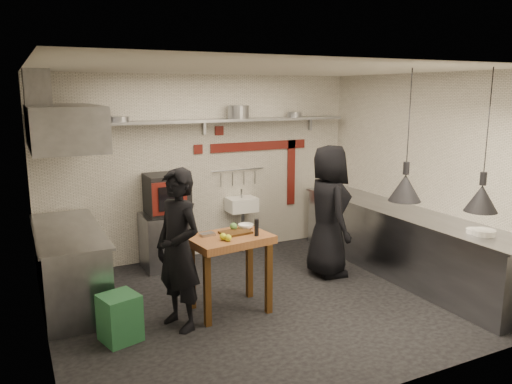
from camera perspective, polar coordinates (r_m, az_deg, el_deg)
name	(u,v)px	position (r m, az deg, el deg)	size (l,w,h in m)	color
floor	(266,301)	(6.32, 1.19, -12.39)	(5.00, 5.00, 0.00)	black
ceiling	(267,69)	(5.78, 1.31, 13.88)	(5.00, 5.00, 0.00)	silver
wall_back	(204,167)	(7.79, -5.93, 2.89)	(5.00, 0.04, 2.80)	silver
wall_front	(386,236)	(4.20, 14.67, -4.94)	(5.00, 0.04, 2.80)	silver
wall_left	(37,213)	(5.25, -23.73, -2.26)	(0.04, 4.20, 2.80)	silver
wall_right	(425,175)	(7.37, 18.75, 1.85)	(0.04, 4.20, 2.80)	silver
red_band_horiz	(260,146)	(8.11, 0.41, 5.29)	(1.70, 0.02, 0.14)	maroon
red_band_vert	(291,172)	(8.46, 4.04, 2.24)	(0.14, 0.02, 1.10)	maroon
red_tile_a	(219,131)	(7.80, -4.23, 7.00)	(0.14, 0.02, 0.14)	maroon
red_tile_b	(198,149)	(7.70, -6.62, 4.88)	(0.14, 0.02, 0.14)	maroon
back_shelf	(208,121)	(7.54, -5.56, 8.12)	(4.60, 0.34, 0.04)	gray
shelf_bracket_left	(72,131)	(7.25, -20.24, 6.54)	(0.04, 0.06, 0.24)	gray
shelf_bracket_mid	(204,127)	(7.69, -5.94, 7.43)	(0.04, 0.06, 0.24)	gray
shelf_bracket_right	(310,123)	(8.54, 6.20, 7.83)	(0.04, 0.06, 0.24)	gray
pan_far_left	(102,119)	(7.14, -17.22, 7.99)	(0.26, 0.26, 0.09)	gray
pan_mid_left	(120,119)	(7.19, -15.32, 8.04)	(0.26, 0.26, 0.07)	gray
stock_pot	(238,112)	(7.73, -2.02, 9.14)	(0.33, 0.33, 0.20)	gray
pan_right	(294,114)	(8.20, 4.42, 8.83)	(0.23, 0.23, 0.08)	gray
oven_stand	(166,241)	(7.47, -10.23, -5.49)	(0.67, 0.61, 0.80)	gray
combi_oven	(167,194)	(7.35, -10.16, -0.21)	(0.58, 0.55, 0.58)	black
oven_door	(170,198)	(7.04, -9.84, -0.71)	(0.50, 0.03, 0.46)	maroon
oven_glass	(171,199)	(7.02, -9.69, -0.75)	(0.35, 0.02, 0.34)	black
hand_sink	(242,204)	(7.95, -1.66, -1.43)	(0.46, 0.34, 0.22)	white
sink_tap	(241,193)	(7.91, -1.67, -0.16)	(0.03, 0.03, 0.14)	gray
sink_drain	(243,232)	(8.02, -1.52, -4.55)	(0.06, 0.06, 0.66)	gray
utensil_rail	(238,170)	(7.97, -2.10, 2.56)	(0.02, 0.02, 0.90)	gray
counter_right	(402,243)	(7.35, 16.33, -5.66)	(0.70, 3.80, 0.90)	gray
counter_right_top	(404,211)	(7.23, 16.53, -2.13)	(0.76, 3.90, 0.03)	gray
plate_stack	(484,232)	(6.32, 24.58, -4.22)	(0.26, 0.26, 0.07)	white
small_bowl_right	(475,231)	(6.36, 23.75, -4.10)	(0.20, 0.20, 0.05)	white
counter_left	(70,267)	(6.54, -20.46, -8.06)	(0.70, 1.90, 0.90)	gray
counter_left_top	(67,230)	(6.41, -20.75, -4.14)	(0.76, 2.00, 0.03)	gray
extractor_hood	(64,127)	(6.21, -21.10, 6.96)	(0.78, 1.60, 0.50)	gray
hood_duct	(37,92)	(6.18, -23.72, 10.46)	(0.28, 0.28, 0.50)	gray
green_bin	(120,318)	(5.52, -15.31, -13.69)	(0.36, 0.36, 0.50)	#256339
prep_table	(230,273)	(5.93, -3.03, -9.27)	(0.92, 0.64, 0.92)	#945B32
cutting_board	(236,232)	(5.86, -2.35, -4.63)	(0.34, 0.24, 0.03)	#462A0F
pepper_mill	(257,227)	(5.74, 0.07, -4.07)	(0.05, 0.05, 0.20)	black
lemon_a	(223,237)	(5.61, -3.79, -5.11)	(0.08, 0.08, 0.08)	#CCD81B
lemon_b	(228,238)	(5.56, -3.21, -5.26)	(0.08, 0.08, 0.08)	#CCD81B
veg_ball	(234,226)	(5.97, -2.58, -3.95)	(0.09, 0.09, 0.09)	#548C3F
steel_tray	(207,234)	(5.80, -5.61, -4.83)	(0.17, 0.11, 0.03)	gray
bowl	(246,227)	(6.04, -1.19, -3.97)	(0.19, 0.19, 0.06)	white
heat_lamp_near	(408,136)	(5.73, 17.00, 6.13)	(0.36, 0.36, 1.45)	black
heat_lamp_far	(487,141)	(5.78, 24.87, 5.28)	(0.35, 0.35, 1.52)	black
chef_left	(178,250)	(5.45, -8.86, -6.54)	(0.65, 0.42, 1.77)	black
chef_right	(328,211)	(7.00, 8.28, -2.16)	(0.90, 0.58, 1.84)	black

